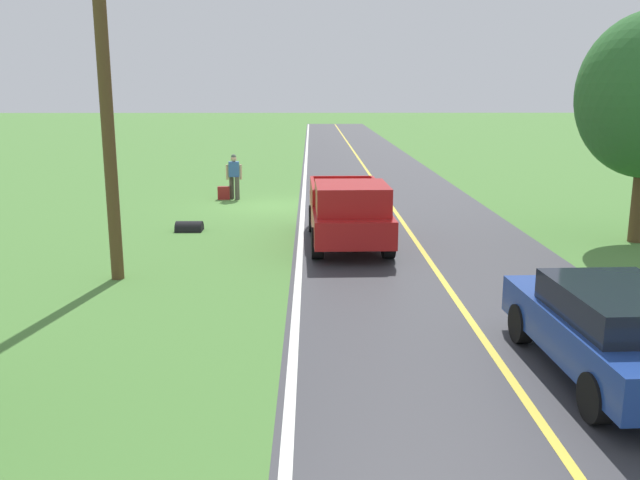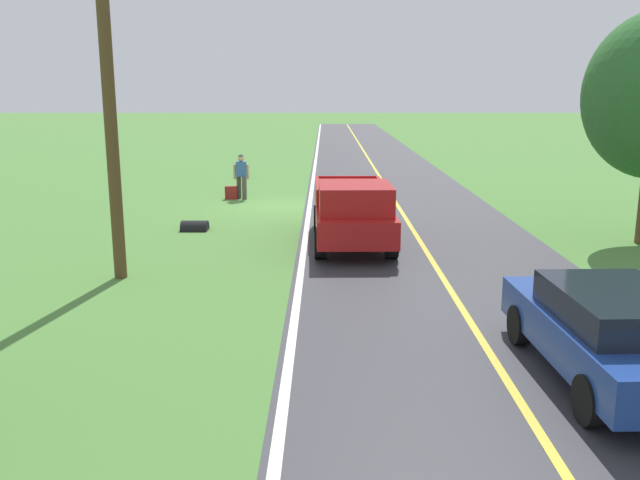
% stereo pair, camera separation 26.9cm
% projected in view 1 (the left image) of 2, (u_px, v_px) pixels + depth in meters
% --- Properties ---
extents(ground_plane, '(200.00, 200.00, 0.00)m').
position_uv_depth(ground_plane, '(271.00, 206.00, 24.64)').
color(ground_plane, '#4C7F38').
extents(road_surface, '(6.87, 120.00, 0.00)m').
position_uv_depth(road_surface, '(391.00, 206.00, 24.70)').
color(road_surface, '#333338').
rests_on(road_surface, ground).
extents(lane_edge_line, '(0.16, 117.60, 0.00)m').
position_uv_depth(lane_edge_line, '(303.00, 206.00, 24.65)').
color(lane_edge_line, silver).
rests_on(lane_edge_line, ground).
extents(lane_centre_line, '(0.14, 117.60, 0.00)m').
position_uv_depth(lane_centre_line, '(391.00, 206.00, 24.69)').
color(lane_centre_line, gold).
rests_on(lane_centre_line, ground).
extents(hitchhiker_walking, '(0.62, 0.51, 1.75)m').
position_uv_depth(hitchhiker_walking, '(234.00, 174.00, 26.05)').
color(hitchhiker_walking, '#4C473D').
rests_on(hitchhiker_walking, ground).
extents(suitcase_carried, '(0.47, 0.24, 0.51)m').
position_uv_depth(suitcase_carried, '(224.00, 193.00, 26.10)').
color(suitcase_carried, maroon).
rests_on(suitcase_carried, ground).
extents(pickup_truck_passing, '(2.19, 5.44, 1.82)m').
position_uv_depth(pickup_truck_passing, '(349.00, 211.00, 18.25)').
color(pickup_truck_passing, '#B21919').
rests_on(pickup_truck_passing, ground).
extents(sedan_mid_oncoming, '(2.06, 4.47, 1.41)m').
position_uv_depth(sedan_mid_oncoming, '(613.00, 329.00, 9.87)').
color(sedan_mid_oncoming, navy).
rests_on(sedan_mid_oncoming, ground).
extents(utility_pole_roadside, '(0.28, 0.28, 7.92)m').
position_uv_depth(utility_pole_roadside, '(106.00, 100.00, 14.36)').
color(utility_pole_roadside, brown).
rests_on(utility_pole_roadside, ground).
extents(drainage_culvert, '(0.80, 0.60, 0.60)m').
position_uv_depth(drainage_culvert, '(190.00, 231.00, 20.35)').
color(drainage_culvert, black).
rests_on(drainage_culvert, ground).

